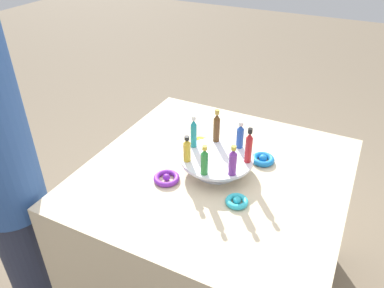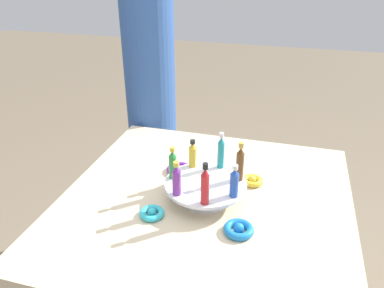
% 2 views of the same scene
% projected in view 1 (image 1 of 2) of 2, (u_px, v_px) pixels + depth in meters
% --- Properties ---
extents(ground_plane, '(12.00, 12.00, 0.00)m').
position_uv_depth(ground_plane, '(211.00, 286.00, 1.97)').
color(ground_plane, '#756651').
extents(party_table, '(1.05, 1.05, 0.76)m').
position_uv_depth(party_table, '(213.00, 235.00, 1.77)').
color(party_table, beige).
rests_on(party_table, ground_plane).
extents(display_stand, '(0.30, 0.30, 0.07)m').
position_uv_depth(display_stand, '(217.00, 162.00, 1.54)').
color(display_stand, silver).
rests_on(display_stand, party_table).
extents(bottle_green, '(0.03, 0.03, 0.13)m').
position_uv_depth(bottle_green, '(204.00, 161.00, 1.40)').
color(bottle_green, '#288438').
rests_on(bottle_green, display_stand).
extents(bottle_purple, '(0.03, 0.03, 0.13)m').
position_uv_depth(bottle_purple, '(233.00, 161.00, 1.40)').
color(bottle_purple, '#702D93').
rests_on(bottle_purple, display_stand).
extents(bottle_red, '(0.03, 0.03, 0.15)m').
position_uv_depth(bottle_red, '(249.00, 147.00, 1.46)').
color(bottle_red, '#B21E23').
rests_on(bottle_red, display_stand).
extents(bottle_blue, '(0.03, 0.03, 0.12)m').
position_uv_depth(bottle_blue, '(240.00, 136.00, 1.56)').
color(bottle_blue, '#234CAD').
rests_on(bottle_blue, display_stand).
extents(bottle_brown, '(0.03, 0.03, 0.15)m').
position_uv_depth(bottle_brown, '(217.00, 127.00, 1.59)').
color(bottle_brown, brown).
rests_on(bottle_brown, display_stand).
extents(bottle_teal, '(0.03, 0.03, 0.15)m').
position_uv_depth(bottle_teal, '(194.00, 133.00, 1.55)').
color(bottle_teal, teal).
rests_on(bottle_teal, display_stand).
extents(bottle_gold, '(0.03, 0.03, 0.11)m').
position_uv_depth(bottle_gold, '(187.00, 150.00, 1.47)').
color(bottle_gold, gold).
rests_on(bottle_gold, display_stand).
extents(ribbon_bow_teal, '(0.09, 0.09, 0.03)m').
position_uv_depth(ribbon_bow_teal, '(237.00, 201.00, 1.38)').
color(ribbon_bow_teal, '#2DB7CC').
rests_on(ribbon_bow_teal, party_table).
extents(ribbon_bow_blue, '(0.10, 0.10, 0.03)m').
position_uv_depth(ribbon_bow_blue, '(263.00, 159.00, 1.61)').
color(ribbon_bow_blue, blue).
rests_on(ribbon_bow_blue, party_table).
extents(ribbon_bow_gold, '(0.08, 0.08, 0.03)m').
position_uv_depth(ribbon_bow_gold, '(200.00, 142.00, 1.73)').
color(ribbon_bow_gold, gold).
rests_on(ribbon_bow_gold, party_table).
extents(ribbon_bow_purple, '(0.11, 0.11, 0.03)m').
position_uv_depth(ribbon_bow_purple, '(167.00, 178.00, 1.50)').
color(ribbon_bow_purple, purple).
rests_on(ribbon_bow_purple, party_table).
extents(person_figure, '(0.27, 0.27, 1.57)m').
position_uv_depth(person_figure, '(6.00, 182.00, 1.44)').
color(person_figure, '#282D42').
rests_on(person_figure, ground_plane).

